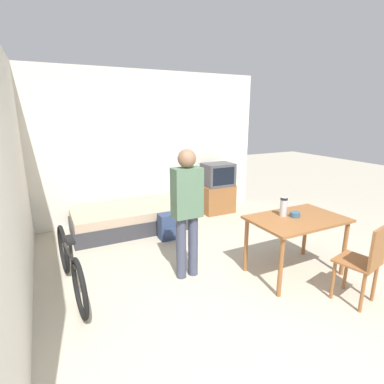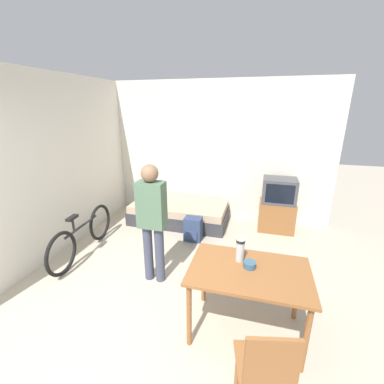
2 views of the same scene
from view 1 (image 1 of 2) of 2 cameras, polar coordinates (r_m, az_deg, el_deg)
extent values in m
plane|color=#B2A893|center=(2.99, 16.74, -27.13)|extent=(20.00, 20.00, 0.00)
cube|color=silver|center=(5.65, -9.76, 8.42)|extent=(4.81, 0.06, 2.70)
cube|color=silver|center=(3.51, -31.16, 2.55)|extent=(0.06, 4.80, 2.70)
cube|color=#333338|center=(5.29, -11.80, -5.79)|extent=(1.89, 0.91, 0.25)
cube|color=tan|center=(5.23, -11.92, -3.77)|extent=(1.83, 0.88, 0.14)
cube|color=brown|center=(6.06, 4.84, -1.29)|extent=(0.64, 0.42, 0.56)
cube|color=#424247|center=(5.94, 4.95, 3.35)|extent=(0.58, 0.44, 0.44)
cube|color=black|center=(5.77, 6.05, 2.97)|extent=(0.48, 0.01, 0.34)
cube|color=brown|center=(3.86, 19.41, -4.87)|extent=(1.14, 0.74, 0.03)
cylinder|color=brown|center=(3.47, 16.54, -13.58)|extent=(0.05, 0.05, 0.71)
cylinder|color=brown|center=(4.18, 27.03, -9.58)|extent=(0.05, 0.05, 0.71)
cylinder|color=brown|center=(3.89, 10.25, -9.93)|extent=(0.05, 0.05, 0.71)
cylinder|color=brown|center=(4.54, 20.76, -6.99)|extent=(0.05, 0.05, 0.71)
cube|color=brown|center=(3.67, 28.88, -11.53)|extent=(0.45, 0.45, 0.02)
cube|color=brown|center=(3.53, 31.98, -8.99)|extent=(0.35, 0.11, 0.43)
cylinder|color=brown|center=(3.94, 27.26, -13.23)|extent=(0.04, 0.04, 0.44)
cylinder|color=brown|center=(3.70, 25.28, -14.92)|extent=(0.04, 0.04, 0.44)
cylinder|color=brown|center=(3.86, 31.43, -14.45)|extent=(0.04, 0.04, 0.44)
cylinder|color=brown|center=(3.60, 29.72, -16.31)|extent=(0.04, 0.04, 0.44)
torus|color=black|center=(4.16, -23.30, -9.97)|extent=(0.10, 0.62, 0.62)
torus|color=black|center=(3.26, -20.61, -16.80)|extent=(0.10, 0.62, 0.62)
cylinder|color=black|center=(3.63, -22.40, -10.61)|extent=(0.10, 0.79, 0.04)
cylinder|color=black|center=(3.42, -22.07, -10.29)|extent=(0.04, 0.04, 0.20)
cube|color=black|center=(3.38, -22.27, -8.44)|extent=(0.10, 0.21, 0.04)
cylinder|color=#3D4256|center=(3.67, -2.07, -10.61)|extent=(0.12, 0.12, 0.78)
cylinder|color=#3D4256|center=(3.73, 0.20, -10.14)|extent=(0.12, 0.12, 0.78)
cube|color=#4C6B51|center=(3.47, -0.97, -0.13)|extent=(0.34, 0.20, 0.58)
sphere|color=#846047|center=(3.38, -1.00, 6.39)|extent=(0.21, 0.21, 0.21)
cylinder|color=#B7B7BC|center=(3.84, 17.03, -2.69)|extent=(0.08, 0.08, 0.24)
cylinder|color=black|center=(3.81, 17.15, -1.21)|extent=(0.09, 0.09, 0.03)
cylinder|color=#335670|center=(3.87, 19.03, -4.07)|extent=(0.12, 0.12, 0.06)
cube|color=navy|center=(4.83, -4.58, -6.53)|extent=(0.29, 0.21, 0.42)
cube|color=navy|center=(4.75, -4.01, -7.71)|extent=(0.20, 0.03, 0.15)
camera|label=2|loc=(2.73, 58.41, 13.31)|focal=24.00mm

